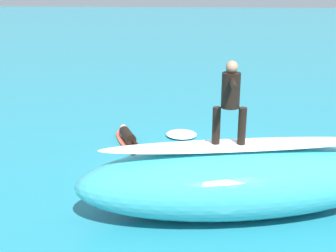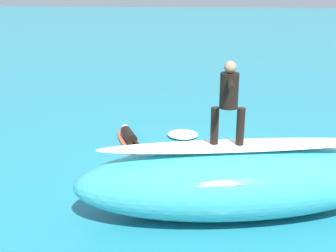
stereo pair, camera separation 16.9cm
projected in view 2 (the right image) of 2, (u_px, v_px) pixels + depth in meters
The scene contains 9 objects.
ground_plane at pixel (203, 171), 11.09m from camera, with size 120.00×120.00×0.00m, color teal.
wave_crest at pixel (235, 181), 8.90m from camera, with size 6.46×2.01×1.44m, color teal.
wave_foam_lip at pixel (237, 146), 8.65m from camera, with size 5.49×0.70×0.08m, color white.
surfboard_riding at pixel (227, 146), 8.64m from camera, with size 2.12×0.55×0.08m, color #E0563D.
surfer_riding at pixel (229, 97), 8.32m from camera, with size 0.65×1.55×1.64m.
surfboard_paddling at pixel (129, 141), 12.97m from camera, with size 2.16×0.50×0.07m, color #E0563D.
surfer_paddling at pixel (130, 137), 12.80m from camera, with size 0.89×1.68×0.32m.
foam_patch_near at pixel (183, 134), 13.43m from camera, with size 0.93×0.87×0.14m, color white.
foam_patch_mid at pixel (307, 156), 11.83m from camera, with size 0.70×0.43×0.13m, color white.
Camera 2 is at (0.06, 10.17, 4.64)m, focal length 47.41 mm.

